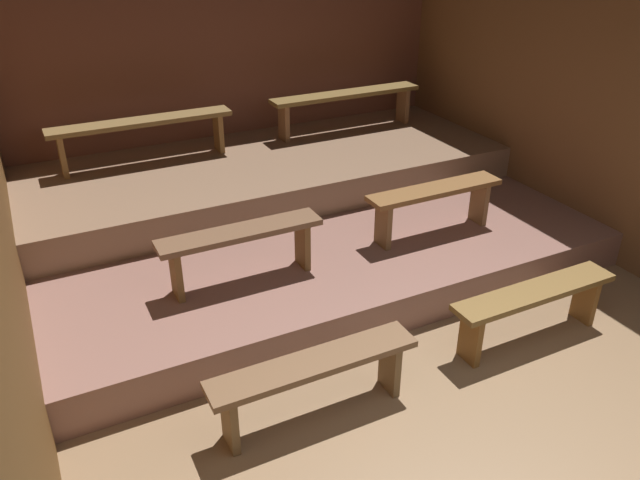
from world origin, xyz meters
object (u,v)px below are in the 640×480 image
(bench_floor_right, at_px, (534,301))
(bench_middle_left, at_px, (142,128))
(bench_floor_left, at_px, (314,373))
(bench_lower_left, at_px, (241,242))
(bench_lower_right, at_px, (434,198))
(bench_middle_right, at_px, (346,100))

(bench_floor_right, xyz_separation_m, bench_middle_left, (-2.02, 3.30, 0.65))
(bench_floor_left, bearing_deg, bench_lower_left, 89.71)
(bench_lower_right, bearing_deg, bench_floor_left, -144.73)
(bench_floor_left, relative_size, bench_middle_left, 0.77)
(bench_floor_left, relative_size, bench_lower_right, 1.08)
(bench_floor_left, distance_m, bench_floor_right, 1.79)
(bench_lower_right, xyz_separation_m, bench_middle_right, (0.24, 2.04, 0.33))
(bench_middle_left, xyz_separation_m, bench_middle_right, (2.26, 0.00, 0.00))
(bench_lower_right, bearing_deg, bench_lower_left, 180.00)
(bench_lower_left, xyz_separation_m, bench_lower_right, (1.77, 0.00, 0.00))
(bench_floor_right, distance_m, bench_lower_left, 2.20)
(bench_floor_left, distance_m, bench_lower_left, 1.30)
(bench_middle_left, distance_m, bench_middle_right, 2.26)
(bench_middle_right, bearing_deg, bench_floor_right, -94.10)
(bench_lower_left, relative_size, bench_middle_right, 0.72)
(bench_floor_right, xyz_separation_m, bench_middle_right, (0.24, 3.30, 0.65))
(bench_floor_left, height_order, bench_lower_right, bench_lower_right)
(bench_floor_left, distance_m, bench_middle_right, 3.92)
(bench_floor_right, distance_m, bench_middle_left, 3.92)
(bench_middle_left, height_order, bench_middle_right, same)
(bench_lower_right, xyz_separation_m, bench_middle_left, (-2.02, 2.04, 0.33))
(bench_floor_right, xyz_separation_m, bench_lower_left, (-1.78, 1.26, 0.31))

